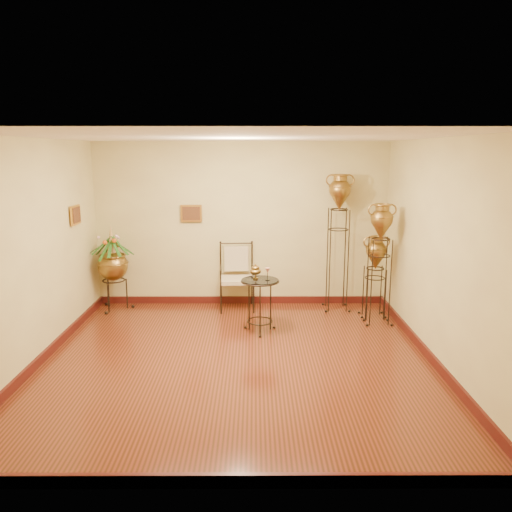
{
  "coord_description": "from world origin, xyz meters",
  "views": [
    {
      "loc": [
        0.23,
        -6.0,
        2.63
      ],
      "look_at": [
        0.25,
        1.3,
        1.1
      ],
      "focal_mm": 35.0,
      "sensor_mm": 36.0,
      "label": 1
    }
  ],
  "objects_px": {
    "amphora_mid": "(380,263)",
    "amphora_tall": "(338,241)",
    "planter_urn": "(113,262)",
    "side_table": "(260,305)",
    "armchair": "(237,277)"
  },
  "relations": [
    {
      "from": "planter_urn",
      "to": "amphora_mid",
      "type": "bearing_deg",
      "value": -9.09
    },
    {
      "from": "amphora_tall",
      "to": "planter_urn",
      "type": "height_order",
      "value": "amphora_tall"
    },
    {
      "from": "armchair",
      "to": "side_table",
      "type": "distance_m",
      "value": 1.17
    },
    {
      "from": "planter_urn",
      "to": "side_table",
      "type": "bearing_deg",
      "value": -24.04
    },
    {
      "from": "planter_urn",
      "to": "armchair",
      "type": "xyz_separation_m",
      "value": [
        2.08,
        0.0,
        -0.26
      ]
    },
    {
      "from": "amphora_mid",
      "to": "amphora_tall",
      "type": "bearing_deg",
      "value": 127.72
    },
    {
      "from": "amphora_tall",
      "to": "amphora_mid",
      "type": "relative_size",
      "value": 1.22
    },
    {
      "from": "armchair",
      "to": "side_table",
      "type": "relative_size",
      "value": 1.1
    },
    {
      "from": "armchair",
      "to": "amphora_tall",
      "type": "bearing_deg",
      "value": -3.48
    },
    {
      "from": "amphora_tall",
      "to": "armchair",
      "type": "bearing_deg",
      "value": 180.0
    },
    {
      "from": "amphora_mid",
      "to": "armchair",
      "type": "height_order",
      "value": "amphora_mid"
    },
    {
      "from": "planter_urn",
      "to": "armchair",
      "type": "relative_size",
      "value": 1.32
    },
    {
      "from": "armchair",
      "to": "planter_urn",
      "type": "bearing_deg",
      "value": 176.52
    },
    {
      "from": "amphora_tall",
      "to": "side_table",
      "type": "height_order",
      "value": "amphora_tall"
    },
    {
      "from": "amphora_mid",
      "to": "planter_urn",
      "type": "xyz_separation_m",
      "value": [
        -4.3,
        0.69,
        -0.13
      ]
    }
  ]
}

